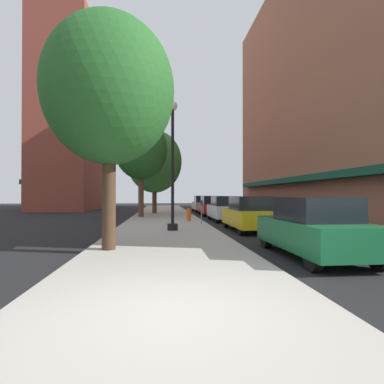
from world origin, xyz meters
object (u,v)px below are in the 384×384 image
Objects in this scene: tree_near at (154,162)px; car_yellow at (249,214)px; car_silver at (202,204)px; lamppost at (173,163)px; tree_mid at (109,91)px; car_green at (313,228)px; tree_far at (141,150)px; parking_meter_near at (201,209)px; car_white at (225,209)px; car_red at (211,206)px; fire_hydrant at (189,215)px.

car_yellow is at bearing -70.34° from tree_near.
tree_near is 7.38m from car_silver.
tree_near is at bearing 94.74° from lamppost.
tree_mid is at bearing -112.79° from lamppost.
tree_far is at bearing 111.31° from car_green.
parking_meter_near is at bearing -96.59° from car_silver.
car_silver is at bearing 90.55° from car_green.
car_yellow reaches higher than parking_meter_near.
car_white is 1.00× the size of car_silver.
tree_near reaches higher than tree_far.
car_white is at bearing 91.49° from car_yellow.
car_green is at bearing -78.00° from parking_meter_near.
car_yellow is 5.82m from car_white.
car_red and car_silver have the same top height.
car_yellow is (1.95, -2.81, -0.14)m from parking_meter_near.
car_green is (5.72, -1.12, -4.00)m from tree_mid.
tree_mid reaches higher than parking_meter_near.
car_yellow is at bearing -55.20° from parking_meter_near.
tree_far reaches higher than car_green.
car_green is at bearing -88.51° from car_yellow.
car_red is (3.68, 12.02, -2.39)m from lamppost.
car_yellow is (5.70, -8.67, -4.28)m from tree_far.
fire_hydrant is at bearing 120.15° from car_yellow.
parking_meter_near is at bearing 61.61° from lamppost.
lamppost is 1.37× the size of car_red.
tree_near is at bearing 87.30° from tree_mid.
tree_mid reaches higher than car_white.
car_green reaches higher than parking_meter_near.
fire_hydrant is at bearing -75.44° from tree_near.
tree_near is at bearing 79.86° from tree_far.
tree_near is 1.73× the size of car_red.
car_silver is (0.00, 23.86, 0.00)m from car_green.
lamppost is 18.41m from car_silver.
car_red is at bearing -21.48° from tree_near.
tree_near is 14.89m from car_yellow.
lamppost is 12.79m from car_red.
car_red is at bearing 91.49° from car_yellow.
car_silver is at bearing 82.44° from parking_meter_near.
car_red is 5.87m from car_silver.
tree_far reaches higher than fire_hydrant.
car_green is 23.86m from car_silver.
car_green is at bearing -91.98° from car_red.
tree_far is 11.34m from car_silver.
car_silver is (4.83, 3.97, -3.92)m from tree_near.
tree_mid is 1.61× the size of car_white.
car_yellow is (5.72, 5.24, -4.00)m from tree_mid.
car_green is at bearing -58.39° from lamppost.
tree_near is at bearing 156.54° from car_red.
car_white is at bearing 62.67° from tree_mid.
car_yellow is at bearing -88.16° from car_white.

